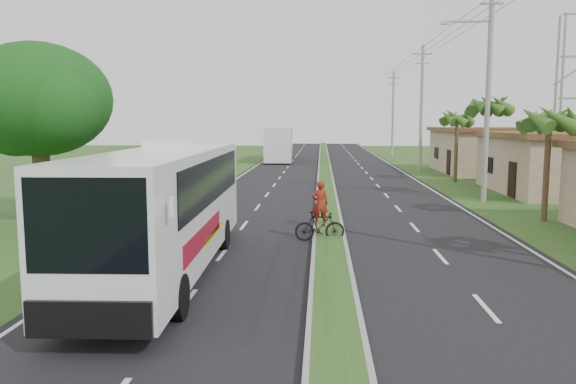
{
  "coord_description": "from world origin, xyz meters",
  "views": [
    {
      "loc": [
        -0.31,
        -12.74,
        4.27
      ],
      "look_at": [
        -1.49,
        7.05,
        1.8
      ],
      "focal_mm": 35.0,
      "sensor_mm": 36.0,
      "label": 1
    }
  ],
  "objects": [
    {
      "name": "ground",
      "position": [
        0.0,
        0.0,
        0.0
      ],
      "size": [
        180.0,
        180.0,
        0.0
      ],
      "primitive_type": "plane",
      "color": "#23531E",
      "rests_on": "ground"
    },
    {
      "name": "road_asphalt",
      "position": [
        0.0,
        20.0,
        0.01
      ],
      "size": [
        14.0,
        160.0,
        0.02
      ],
      "primitive_type": "cube",
      "color": "black",
      "rests_on": "ground"
    },
    {
      "name": "median_strip",
      "position": [
        0.0,
        20.0,
        0.1
      ],
      "size": [
        1.2,
        160.0,
        0.18
      ],
      "color": "gray",
      "rests_on": "ground"
    },
    {
      "name": "lane_edge_left",
      "position": [
        -6.7,
        20.0,
        0.0
      ],
      "size": [
        0.12,
        160.0,
        0.01
      ],
      "primitive_type": "cube",
      "color": "silver",
      "rests_on": "ground"
    },
    {
      "name": "lane_edge_right",
      "position": [
        6.7,
        20.0,
        0.0
      ],
      "size": [
        0.12,
        160.0,
        0.01
      ],
      "primitive_type": "cube",
      "color": "silver",
      "rests_on": "ground"
    },
    {
      "name": "shop_mid",
      "position": [
        14.0,
        22.0,
        1.86
      ],
      "size": [
        7.6,
        10.6,
        3.67
      ],
      "color": "gray",
      "rests_on": "ground"
    },
    {
      "name": "shop_far",
      "position": [
        14.0,
        36.0,
        1.93
      ],
      "size": [
        8.6,
        11.6,
        3.82
      ],
      "color": "gray",
      "rests_on": "ground"
    },
    {
      "name": "palm_verge_b",
      "position": [
        9.4,
        12.0,
        4.36
      ],
      "size": [
        2.4,
        2.4,
        5.05
      ],
      "color": "#473321",
      "rests_on": "ground"
    },
    {
      "name": "palm_verge_c",
      "position": [
        8.8,
        19.0,
        5.12
      ],
      "size": [
        2.4,
        2.4,
        5.85
      ],
      "color": "#473321",
      "rests_on": "ground"
    },
    {
      "name": "palm_verge_d",
      "position": [
        9.3,
        28.0,
        4.55
      ],
      "size": [
        2.4,
        2.4,
        5.25
      ],
      "color": "#473321",
      "rests_on": "ground"
    },
    {
      "name": "shade_tree",
      "position": [
        -12.11,
        10.02,
        5.03
      ],
      "size": [
        6.3,
        6.0,
        7.54
      ],
      "color": "#473321",
      "rests_on": "ground"
    },
    {
      "name": "utility_pole_b",
      "position": [
        8.47,
        18.0,
        6.26
      ],
      "size": [
        3.2,
        0.28,
        12.0
      ],
      "color": "gray",
      "rests_on": "ground"
    },
    {
      "name": "utility_pole_c",
      "position": [
        8.5,
        38.0,
        5.67
      ],
      "size": [
        1.6,
        0.28,
        11.0
      ],
      "color": "gray",
      "rests_on": "ground"
    },
    {
      "name": "utility_pole_d",
      "position": [
        8.5,
        58.0,
        5.42
      ],
      "size": [
        1.6,
        0.28,
        10.5
      ],
      "color": "gray",
      "rests_on": "ground"
    },
    {
      "name": "coach_bus_main",
      "position": [
        -4.6,
        2.6,
        2.08
      ],
      "size": [
        2.78,
        11.76,
        3.78
      ],
      "rotation": [
        0.0,
        0.0,
        0.03
      ],
      "color": "white",
      "rests_on": "ground"
    },
    {
      "name": "coach_bus_far",
      "position": [
        -4.98,
        49.78,
        2.12
      ],
      "size": [
        3.32,
        12.94,
        3.74
      ],
      "rotation": [
        0.0,
        0.0,
        0.04
      ],
      "color": "white",
      "rests_on": "ground"
    },
    {
      "name": "motorcyclist",
      "position": [
        -0.35,
        7.17,
        0.78
      ],
      "size": [
        1.83,
        0.67,
        2.19
      ],
      "rotation": [
        0.0,
        0.0,
        0.09
      ],
      "color": "black",
      "rests_on": "ground"
    }
  ]
}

